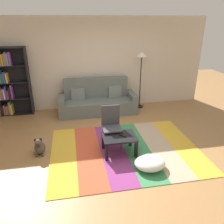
{
  "coord_description": "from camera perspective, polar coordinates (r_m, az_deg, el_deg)",
  "views": [
    {
      "loc": [
        -0.78,
        -4.15,
        2.6
      ],
      "look_at": [
        0.07,
        0.39,
        0.65
      ],
      "focal_mm": 35.43,
      "sensor_mm": 36.0,
      "label": 1
    }
  ],
  "objects": [
    {
      "name": "standing_lamp",
      "position": [
        6.77,
        7.59,
        12.79
      ],
      "size": [
        0.32,
        0.32,
        1.73
      ],
      "color": "black",
      "rests_on": "ground_plane"
    },
    {
      "name": "bookshelf",
      "position": [
        6.88,
        -25.07,
        7.03
      ],
      "size": [
        0.9,
        0.28,
        1.92
      ],
      "color": "black",
      "rests_on": "ground_plane"
    },
    {
      "name": "dog",
      "position": [
        4.86,
        -18.19,
        -8.54
      ],
      "size": [
        0.22,
        0.35,
        0.4
      ],
      "color": "#473D33",
      "rests_on": "ground_plane"
    },
    {
      "name": "tv_remote",
      "position": [
        4.53,
        2.87,
        -6.06
      ],
      "size": [
        0.13,
        0.15,
        0.02
      ],
      "primitive_type": "cube",
      "rotation": [
        0.0,
        0.0,
        0.66
      ],
      "color": "black",
      "rests_on": "coffee_table"
    },
    {
      "name": "coffee_table",
      "position": [
        4.56,
        1.88,
        -7.02
      ],
      "size": [
        0.68,
        0.53,
        0.39
      ],
      "color": "black",
      "rests_on": "rug"
    },
    {
      "name": "rug",
      "position": [
        4.83,
        3.41,
        -9.66
      ],
      "size": [
        3.13,
        2.39,
        0.01
      ],
      "color": "gold",
      "rests_on": "ground_plane"
    },
    {
      "name": "back_wall",
      "position": [
        6.86,
        -4.05,
        12.3
      ],
      "size": [
        6.8,
        0.1,
        2.7
      ],
      "primitive_type": "cube",
      "color": "beige",
      "rests_on": "ground_plane"
    },
    {
      "name": "ground_plane",
      "position": [
        4.96,
        -0.01,
        -8.75
      ],
      "size": [
        14.0,
        14.0,
        0.0
      ],
      "primitive_type": "plane",
      "color": "#9E7042"
    },
    {
      "name": "couch",
      "position": [
        6.61,
        -3.8,
        2.79
      ],
      "size": [
        2.26,
        0.8,
        1.0
      ],
      "color": "#59605B",
      "rests_on": "ground_plane"
    },
    {
      "name": "pouf",
      "position": [
        4.29,
        9.75,
        -12.83
      ],
      "size": [
        0.58,
        0.5,
        0.22
      ],
      "primitive_type": "ellipsoid",
      "color": "white",
      "rests_on": "rug"
    },
    {
      "name": "folding_chair",
      "position": [
        4.78,
        -0.2,
        -2.75
      ],
      "size": [
        0.4,
        0.4,
        0.9
      ],
      "rotation": [
        0.0,
        0.0,
        -0.73
      ],
      "color": "#38383D",
      "rests_on": "ground_plane"
    }
  ]
}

